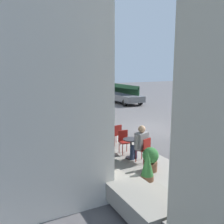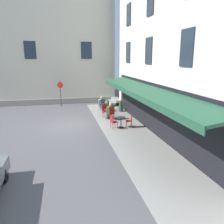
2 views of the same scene
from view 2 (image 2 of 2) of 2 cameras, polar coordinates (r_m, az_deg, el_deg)
ground_plane at (r=16.80m, az=-9.65°, el=-3.18°), size 70.00×70.00×0.00m
sidewalk_cafe_terrace at (r=14.32m, az=4.92°, el=-5.97°), size 20.50×3.20×0.01m
corner_building_facade at (r=29.36m, az=-19.02°, el=18.09°), size 10.12×17.00×15.00m
back_alley_steps at (r=23.76m, az=0.51°, el=2.49°), size 2.40×1.75×0.60m
cafe_table_near_entrance at (r=15.80m, az=2.28°, el=-2.21°), size 0.60×0.60×0.75m
cafe_chair_red_by_window at (r=15.50m, az=0.24°, el=-2.30°), size 0.49×0.49×0.91m
cafe_chair_red_kerbside at (r=15.84m, az=4.57°, el=-1.99°), size 0.47×0.47×0.91m
cafe_table_mid_terrace at (r=20.43m, az=-1.91°, el=1.39°), size 0.60×0.60×0.75m
cafe_chair_red_under_awning at (r=20.96m, az=-2.77°, el=1.84°), size 0.51×0.51×0.91m
cafe_chair_red_near_door at (r=19.80m, az=-1.75°, el=1.17°), size 0.44×0.44×0.91m
cafe_table_streetside at (r=18.20m, az=-1.13°, el=-0.10°), size 0.60×0.60×0.75m
cafe_chair_red_corner_right at (r=18.77m, az=-1.80°, el=0.49°), size 0.46×0.46×0.91m
cafe_chair_red_back_row at (r=17.65m, az=-0.14°, el=-0.34°), size 0.50×0.50×0.91m
seated_patron_in_grey at (r=20.74m, az=-2.48°, el=2.20°), size 0.66×0.67×1.35m
seated_companion_in_olive at (r=17.80m, az=-0.49°, el=0.33°), size 0.65×0.67×1.34m
no_parking_sign at (r=23.14m, az=-12.83°, el=5.75°), size 0.20×0.56×2.60m
potted_plant_by_steps at (r=20.60m, az=2.17°, el=1.67°), size 0.46×0.46×1.14m
potted_plant_mid_terrace at (r=21.69m, az=-2.44°, el=1.91°), size 0.54×0.54×0.81m
potted_plant_entrance_right at (r=22.55m, az=-1.11°, el=2.59°), size 0.38×0.38×1.05m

